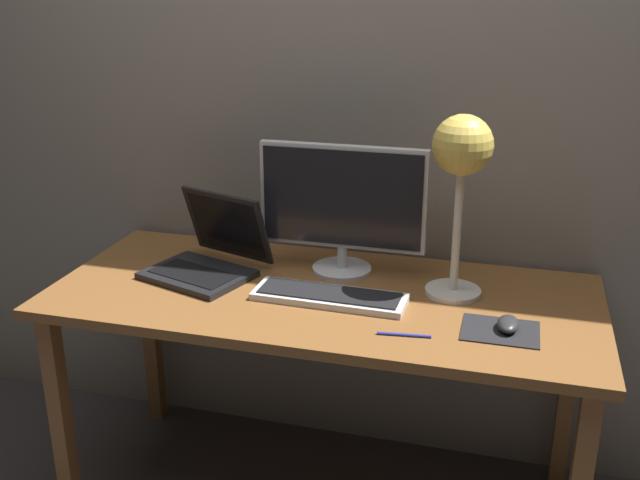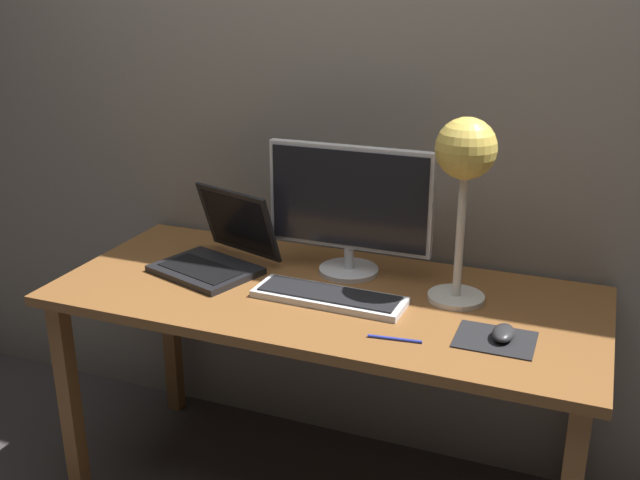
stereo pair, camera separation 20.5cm
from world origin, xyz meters
name	(u,v)px [view 2 (the right image)]	position (x,y,z in m)	size (l,w,h in m)	color
back_wall	(371,81)	(0.00, 0.40, 1.30)	(4.80, 0.06, 2.60)	gray
desk	(325,316)	(0.00, 0.00, 0.66)	(1.60, 0.70, 0.74)	brown
monitor	(350,205)	(0.02, 0.17, 0.96)	(0.51, 0.19, 0.40)	silver
keyboard_main	(329,297)	(0.03, -0.05, 0.75)	(0.44, 0.15, 0.03)	silver
laptop	(221,247)	(-0.38, 0.06, 0.81)	(0.39, 0.39, 0.24)	black
desk_lamp	(465,164)	(0.37, 0.09, 1.14)	(0.17, 0.17, 0.53)	beige
mousepad	(495,340)	(0.51, -0.12, 0.74)	(0.20, 0.16, 0.00)	black
mouse	(503,333)	(0.53, -0.11, 0.76)	(0.06, 0.10, 0.03)	#28282B
pen	(395,339)	(0.28, -0.22, 0.74)	(0.01, 0.01, 0.14)	#2633A5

